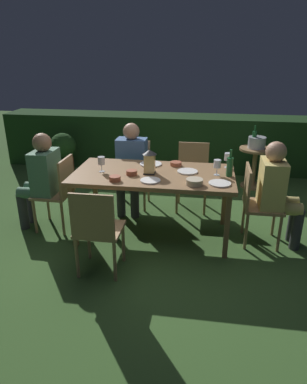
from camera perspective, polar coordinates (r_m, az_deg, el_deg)
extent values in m
plane|color=#385B28|center=(4.15, 0.00, -6.77)|extent=(16.00, 16.00, 0.00)
cube|color=olive|center=(3.85, 0.00, 2.81)|extent=(1.75, 0.91, 0.04)
cube|color=olive|center=(3.86, -12.81, -3.82)|extent=(0.05, 0.05, 0.71)
cube|color=olive|center=(3.62, 11.80, -5.53)|extent=(0.05, 0.05, 0.71)
cube|color=olive|center=(4.52, -9.39, 0.35)|extent=(0.05, 0.05, 0.71)
cube|color=olive|center=(4.32, 11.41, -0.85)|extent=(0.05, 0.05, 0.71)
cube|color=#9E7A51|center=(3.37, -8.70, -6.00)|extent=(0.42, 0.40, 0.03)
cube|color=#9E7A51|center=(3.11, -9.93, -3.93)|extent=(0.40, 0.02, 0.42)
cylinder|color=#9E7A51|center=(3.67, -10.43, -7.63)|extent=(0.03, 0.03, 0.42)
cylinder|color=#9E7A51|center=(3.57, -4.91, -8.16)|extent=(0.03, 0.03, 0.42)
cylinder|color=#9E7A51|center=(3.40, -12.27, -10.41)|extent=(0.03, 0.03, 0.42)
cylinder|color=#9E7A51|center=(3.29, -6.29, -11.10)|extent=(0.03, 0.03, 0.42)
cube|color=#9E7A51|center=(3.98, 17.29, -2.24)|extent=(0.40, 0.42, 0.03)
cube|color=#9E7A51|center=(3.87, 14.92, 0.95)|extent=(0.03, 0.40, 0.42)
cylinder|color=#9E7A51|center=(4.26, 18.90, -4.12)|extent=(0.03, 0.03, 0.42)
cylinder|color=#9E7A51|center=(3.94, 19.70, -6.41)|extent=(0.03, 0.03, 0.42)
cylinder|color=#9E7A51|center=(4.21, 14.34, -3.91)|extent=(0.03, 0.03, 0.42)
cylinder|color=#9E7A51|center=(3.89, 14.77, -6.21)|extent=(0.03, 0.03, 0.42)
cube|color=tan|center=(3.89, 18.59, 1.28)|extent=(0.24, 0.38, 0.50)
sphere|color=tan|center=(3.79, 19.22, 6.16)|extent=(0.21, 0.21, 0.21)
cylinder|color=tan|center=(4.08, 19.94, -1.50)|extent=(0.36, 0.13, 0.13)
cylinder|color=tan|center=(3.92, 20.38, -2.54)|extent=(0.36, 0.13, 0.13)
cylinder|color=#333338|center=(4.21, 21.65, -4.58)|extent=(0.11, 0.11, 0.45)
cylinder|color=#333338|center=(4.06, 22.16, -5.71)|extent=(0.11, 0.11, 0.45)
cube|color=#9E7A51|center=(4.65, 6.26, 2.20)|extent=(0.42, 0.40, 0.03)
cube|color=#9E7A51|center=(4.75, 6.49, 5.51)|extent=(0.40, 0.03, 0.42)
cylinder|color=#9E7A51|center=(4.57, 8.29, -1.30)|extent=(0.03, 0.03, 0.42)
cylinder|color=#9E7A51|center=(4.58, 3.79, -1.04)|extent=(0.03, 0.03, 0.42)
cylinder|color=#9E7A51|center=(4.88, 8.36, 0.26)|extent=(0.03, 0.03, 0.42)
cylinder|color=#9E7A51|center=(4.89, 4.15, 0.50)|extent=(0.03, 0.03, 0.42)
cube|color=#9E7A51|center=(4.30, -15.95, -0.25)|extent=(0.40, 0.42, 0.03)
cube|color=#9E7A51|center=(4.14, -13.91, 2.47)|extent=(0.03, 0.40, 0.42)
cylinder|color=#9E7A51|center=(4.31, -18.67, -3.79)|extent=(0.03, 0.03, 0.42)
cylinder|color=#9E7A51|center=(4.60, -16.70, -1.88)|extent=(0.03, 0.03, 0.42)
cylinder|color=#9E7A51|center=(4.17, -14.48, -4.18)|extent=(0.03, 0.03, 0.42)
cylinder|color=#9E7A51|center=(4.47, -12.75, -2.18)|extent=(0.03, 0.03, 0.42)
cube|color=#4C7A5B|center=(4.23, -17.07, 3.12)|extent=(0.24, 0.38, 0.50)
sphere|color=#997051|center=(4.14, -17.60, 7.63)|extent=(0.21, 0.21, 0.21)
cylinder|color=#4C7A5B|center=(4.30, -18.90, -0.20)|extent=(0.36, 0.13, 0.13)
cylinder|color=#4C7A5B|center=(4.44, -17.88, 0.67)|extent=(0.36, 0.13, 0.13)
cylinder|color=#333338|center=(4.46, -20.36, -2.91)|extent=(0.11, 0.11, 0.45)
cylinder|color=#333338|center=(4.60, -19.33, -1.98)|extent=(0.11, 0.11, 0.45)
cube|color=#9E7A51|center=(4.74, -3.29, 2.70)|extent=(0.42, 0.40, 0.03)
cube|color=#9E7A51|center=(4.84, -2.89, 5.94)|extent=(0.40, 0.03, 0.42)
cylinder|color=#9E7A51|center=(4.63, -1.48, -0.73)|extent=(0.03, 0.03, 0.42)
cylinder|color=#9E7A51|center=(4.70, -5.80, -0.47)|extent=(0.03, 0.03, 0.42)
cylinder|color=#9E7A51|center=(4.94, -0.79, 0.78)|extent=(0.03, 0.03, 0.42)
cylinder|color=#9E7A51|center=(5.01, -4.85, 1.00)|extent=(0.03, 0.03, 0.42)
cube|color=#426699|center=(4.60, -3.52, 5.56)|extent=(0.38, 0.24, 0.50)
sphere|color=tan|center=(4.52, -3.62, 9.76)|extent=(0.21, 0.21, 0.21)
cylinder|color=#426699|center=(4.53, -2.70, 2.14)|extent=(0.13, 0.36, 0.13)
cylinder|color=#426699|center=(4.56, -4.92, 2.25)|extent=(0.13, 0.36, 0.13)
cylinder|color=#333338|center=(4.47, -3.05, -1.42)|extent=(0.11, 0.11, 0.45)
cylinder|color=#333338|center=(4.51, -5.29, -1.28)|extent=(0.11, 0.11, 0.45)
cube|color=black|center=(3.83, -0.63, 3.14)|extent=(0.12, 0.12, 0.01)
cube|color=#F9D17A|center=(3.79, -0.64, 4.68)|extent=(0.11, 0.11, 0.20)
cone|color=black|center=(3.76, -0.65, 6.50)|extent=(0.15, 0.15, 0.05)
cylinder|color=#1E5B2D|center=(3.80, 12.23, 3.97)|extent=(0.07, 0.07, 0.20)
cylinder|color=#1E5B2D|center=(3.76, 12.40, 6.07)|extent=(0.03, 0.03, 0.09)
cylinder|color=silver|center=(3.84, 10.16, 2.76)|extent=(0.06, 0.06, 0.00)
cylinder|color=silver|center=(3.82, 10.21, 3.35)|extent=(0.01, 0.01, 0.08)
cylinder|color=silver|center=(3.80, 10.29, 4.53)|extent=(0.08, 0.08, 0.08)
cylinder|color=maroon|center=(3.81, 10.26, 4.19)|extent=(0.07, 0.07, 0.03)
cylinder|color=silver|center=(3.93, -8.35, 3.31)|extent=(0.06, 0.06, 0.00)
cylinder|color=silver|center=(3.91, -8.38, 3.89)|extent=(0.01, 0.01, 0.08)
cylinder|color=silver|center=(3.89, -8.45, 5.05)|extent=(0.08, 0.08, 0.08)
cylinder|color=maroon|center=(3.89, -8.43, 4.71)|extent=(0.07, 0.07, 0.03)
cylinder|color=silver|center=(4.11, 11.80, 3.95)|extent=(0.06, 0.06, 0.00)
cylinder|color=silver|center=(4.10, 11.84, 4.50)|extent=(0.01, 0.01, 0.08)
cylinder|color=silver|center=(4.08, 11.93, 5.61)|extent=(0.08, 0.08, 0.08)
cylinder|color=maroon|center=(4.08, 11.91, 5.29)|extent=(0.07, 0.07, 0.03)
cylinder|color=white|center=(3.60, -0.51, 1.88)|extent=(0.21, 0.21, 0.01)
cylinder|color=white|center=(4.13, -0.45, 4.56)|extent=(0.26, 0.26, 0.01)
cylinder|color=white|center=(3.89, 5.52, 3.34)|extent=(0.22, 0.22, 0.01)
cylinder|color=white|center=(3.58, 10.67, 1.38)|extent=(0.22, 0.22, 0.01)
cylinder|color=#BCAD8E|center=(3.52, 6.65, 1.64)|extent=(0.17, 0.17, 0.06)
cylinder|color=#424C1E|center=(3.51, 6.66, 1.82)|extent=(0.14, 0.14, 0.02)
cylinder|color=#9E5138|center=(4.09, 3.64, 4.59)|extent=(0.13, 0.13, 0.04)
cylinder|color=tan|center=(4.09, 3.65, 4.71)|extent=(0.11, 0.11, 0.01)
cylinder|color=#9E5138|center=(3.78, -3.55, 3.16)|extent=(0.12, 0.12, 0.05)
cylinder|color=#477533|center=(3.78, -3.56, 3.31)|extent=(0.10, 0.10, 0.02)
cylinder|color=#9E5138|center=(3.62, -6.27, 2.19)|extent=(0.12, 0.12, 0.05)
cylinder|color=beige|center=(3.62, -6.27, 2.34)|extent=(0.10, 0.10, 0.02)
cylinder|color=#937047|center=(5.59, 16.26, 6.67)|extent=(0.49, 0.49, 0.03)
cylinder|color=#937047|center=(5.67, 15.93, 3.65)|extent=(0.07, 0.07, 0.59)
cylinder|color=#937047|center=(5.76, 15.64, 1.00)|extent=(0.37, 0.37, 0.02)
cylinder|color=#B2B7BF|center=(5.56, 16.37, 7.69)|extent=(0.26, 0.26, 0.17)
cylinder|color=white|center=(5.55, 16.42, 8.11)|extent=(0.23, 0.23, 0.04)
cylinder|color=#1E5B2D|center=(5.53, 16.01, 8.61)|extent=(0.07, 0.07, 0.16)
cylinder|color=#1E5B2D|center=(5.51, 16.14, 9.87)|extent=(0.03, 0.03, 0.09)
cube|color=#193816|center=(6.41, 3.56, 8.15)|extent=(6.16, 0.67, 0.93)
cylinder|color=#9E5133|center=(6.29, -14.16, 4.21)|extent=(0.32, 0.32, 0.29)
sphere|color=#1E4219|center=(6.20, -14.44, 7.17)|extent=(0.45, 0.45, 0.45)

